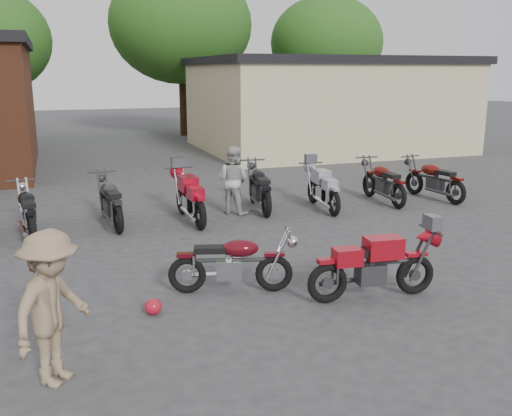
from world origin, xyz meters
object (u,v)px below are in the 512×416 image
object	(u,v)px
row_bike_3	(110,199)
row_bike_6	(323,186)
vintage_motorcycle	(233,259)
person_light	(233,180)
row_bike_2	(28,208)
row_bike_8	(434,177)
helmet	(153,307)
row_bike_4	(190,195)
row_bike_7	(383,180)
row_bike_5	(259,185)
person_tan	(52,308)
sportbike	(375,262)

from	to	relation	value
row_bike_3	row_bike_6	bearing A→B (deg)	-97.39
vintage_motorcycle	person_light	distance (m)	4.86
row_bike_2	row_bike_8	bearing A→B (deg)	-96.18
helmet	row_bike_2	bearing A→B (deg)	109.86
row_bike_4	row_bike_6	distance (m)	3.24
person_light	row_bike_7	size ratio (longest dim) A/B	0.79
row_bike_8	row_bike_7	bearing A→B (deg)	75.57
row_bike_3	row_bike_5	xyz separation A→B (m)	(3.47, 0.27, 0.02)
helmet	row_bike_8	xyz separation A→B (m)	(8.02, 4.78, 0.45)
row_bike_7	person_tan	bearing A→B (deg)	130.68
person_light	row_bike_3	world-z (taller)	person_light
helmet	person_light	xyz separation A→B (m)	(2.71, 5.03, 0.67)
person_light	row_bike_2	xyz separation A→B (m)	(-4.40, -0.36, -0.23)
row_bike_4	row_bike_6	xyz separation A→B (m)	(3.24, 0.05, -0.04)
row_bike_4	row_bike_6	world-z (taller)	row_bike_4
row_bike_6	sportbike	bearing A→B (deg)	166.99
vintage_motorcycle	person_tan	distance (m)	3.09
helmet	person_light	size ratio (longest dim) A/B	0.15
person_tan	row_bike_8	bearing A→B (deg)	-18.18
helmet	row_bike_7	bearing A→B (deg)	36.57
person_tan	row_bike_5	size ratio (longest dim) A/B	0.81
row_bike_4	row_bike_7	xyz separation A→B (m)	(4.99, 0.21, -0.02)
vintage_motorcycle	row_bike_8	distance (m)	8.05
person_tan	row_bike_6	world-z (taller)	person_tan
helmet	person_tan	distance (m)	1.99
vintage_motorcycle	person_tan	bearing A→B (deg)	-128.06
helmet	row_bike_5	size ratio (longest dim) A/B	0.12
row_bike_4	vintage_motorcycle	bearing A→B (deg)	173.11
row_bike_3	row_bike_8	world-z (taller)	row_bike_3
row_bike_3	row_bike_5	bearing A→B (deg)	-90.79
sportbike	row_bike_3	xyz separation A→B (m)	(-3.17, 5.43, 0.03)
row_bike_6	vintage_motorcycle	bearing A→B (deg)	145.70
person_light	row_bike_5	distance (m)	0.74
helmet	row_bike_7	xyz separation A→B (m)	(6.60, 4.90, 0.46)
sportbike	row_bike_4	world-z (taller)	row_bike_4
vintage_motorcycle	sportbike	world-z (taller)	sportbike
helmet	person_tan	size ratio (longest dim) A/B	0.14
row_bike_5	person_tan	bearing A→B (deg)	152.75
helmet	person_tan	bearing A→B (deg)	-132.11
row_bike_5	row_bike_8	world-z (taller)	row_bike_5
person_tan	row_bike_6	size ratio (longest dim) A/B	0.87
person_light	person_tan	world-z (taller)	person_tan
person_light	row_bike_5	xyz separation A→B (m)	(0.70, 0.16, -0.19)
row_bike_4	row_bike_2	bearing A→B (deg)	87.96
row_bike_3	row_bike_6	size ratio (longest dim) A/B	1.04
person_light	row_bike_7	xyz separation A→B (m)	(3.89, -0.13, -0.21)
person_tan	row_bike_4	xyz separation A→B (m)	(2.86, 6.06, -0.24)
sportbike	row_bike_4	distance (m)	5.40
person_light	row_bike_6	world-z (taller)	person_light
helmet	row_bike_3	world-z (taller)	row_bike_3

